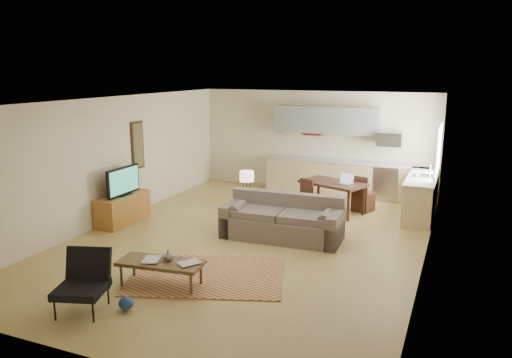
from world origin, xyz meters
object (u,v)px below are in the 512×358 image
at_px(sofa, 282,218).
at_px(armchair, 81,284).
at_px(tv_credenza, 123,209).
at_px(dining_table, 333,197).
at_px(console_table, 247,208).
at_px(coffee_table, 161,273).

height_order(sofa, armchair, sofa).
bearing_deg(sofa, tv_credenza, -176.21).
distance_m(sofa, tv_credenza, 3.55).
bearing_deg(dining_table, tv_credenza, -127.43).
bearing_deg(armchair, tv_credenza, 102.19).
bearing_deg(armchair, sofa, 51.76).
height_order(sofa, console_table, sofa).
xyz_separation_m(sofa, tv_credenza, (-3.53, -0.37, -0.11)).
xyz_separation_m(armchair, dining_table, (1.96, 6.09, -0.05)).
xyz_separation_m(sofa, dining_table, (0.47, 2.14, -0.06)).
relative_size(armchair, console_table, 1.32).
bearing_deg(sofa, dining_table, 75.48).
height_order(tv_credenza, dining_table, dining_table).
bearing_deg(armchair, console_table, 67.46).
bearing_deg(coffee_table, armchair, -120.59).
xyz_separation_m(armchair, console_table, (0.41, 4.68, -0.10)).
xyz_separation_m(sofa, console_table, (-1.08, 0.73, -0.10)).
bearing_deg(armchair, coffee_table, 48.37).
relative_size(sofa, coffee_table, 1.83).
bearing_deg(console_table, sofa, -55.66).
height_order(tv_credenza, console_table, console_table).
distance_m(armchair, dining_table, 6.39).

